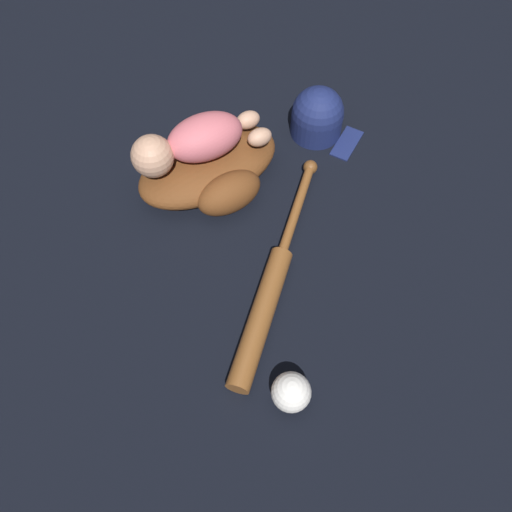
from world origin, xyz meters
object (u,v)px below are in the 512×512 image
object	(u,v)px
baseball_bat	(269,292)
baseball_cap	(318,116)
baseball	(291,392)
baseball_glove	(212,170)
baby_figure	(194,142)

from	to	relation	value
baseball_bat	baseball_cap	world-z (taller)	baseball_cap
baseball	baseball_cap	distance (m)	0.72
baseball_glove	baseball_cap	bearing A→B (deg)	-163.48
baseball_glove	baseball_bat	world-z (taller)	baseball_glove
baseball_glove	baby_figure	bearing A→B (deg)	-19.74
baseball_glove	baby_figure	distance (m)	0.10
baseball_glove	baseball_cap	size ratio (longest dim) A/B	2.13
baseball_bat	baseball_glove	bearing A→B (deg)	-83.41
baseball	baseball_cap	size ratio (longest dim) A/B	0.41
baby_figure	baseball_bat	world-z (taller)	baby_figure
baby_figure	baseball_bat	bearing A→B (deg)	101.35
baseball_glove	baseball_bat	bearing A→B (deg)	96.59
baseball_bat	baseball	distance (m)	0.22
baby_figure	baseball	xyz separation A→B (m)	(-0.05, 0.58, -0.10)
baby_figure	baseball	size ratio (longest dim) A/B	4.31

